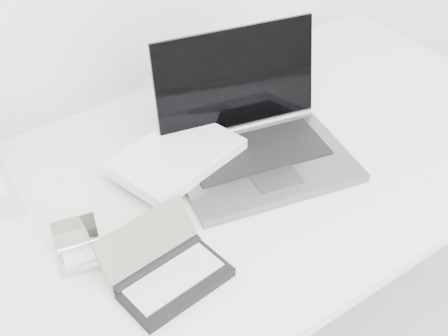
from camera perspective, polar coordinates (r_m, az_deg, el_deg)
desk at (r=1.37m, az=0.03°, el=-2.13°), size 1.60×0.80×0.73m
laptop_large at (r=1.36m, az=0.58°, el=2.17°), size 0.53×0.40×0.25m
pda_silver at (r=1.19m, az=-13.03°, el=-7.39°), size 0.10×0.10×0.07m
palmtop_charcoal at (r=1.12m, az=-5.16°, el=-9.44°), size 0.21×0.18×0.09m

